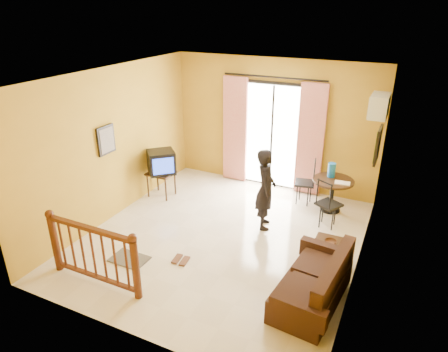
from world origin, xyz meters
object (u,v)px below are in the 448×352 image
at_px(dining_table, 333,186).
at_px(sofa, 315,286).
at_px(coffee_table, 327,257).
at_px(television, 161,162).
at_px(standing_person, 266,189).

relative_size(dining_table, sofa, 0.49).
distance_m(coffee_table, sofa, 0.74).
bearing_deg(sofa, television, 158.92).
bearing_deg(dining_table, sofa, -82.66).
bearing_deg(standing_person, television, 62.68).
relative_size(television, sofa, 0.44).
relative_size(television, coffee_table, 0.78).
height_order(coffee_table, standing_person, standing_person).
height_order(television, sofa, television).
xyz_separation_m(sofa, standing_person, (-1.34, 1.63, 0.47)).
distance_m(television, coffee_table, 3.92).
bearing_deg(standing_person, sofa, -162.13).
bearing_deg(dining_table, standing_person, -130.60).
bearing_deg(television, coffee_table, -60.81).
distance_m(television, sofa, 4.19).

